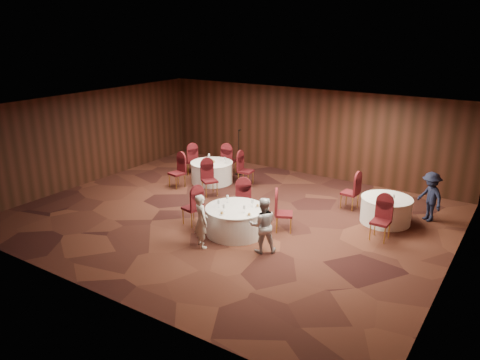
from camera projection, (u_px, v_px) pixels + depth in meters
The scene contains 15 objects.
ground at pixel (231, 216), 13.82m from camera, with size 12.00×12.00×0.00m, color black.
room_shell at pixel (230, 152), 13.20m from camera, with size 12.00×12.00×12.00m.
table_main at pixel (235, 220), 12.56m from camera, with size 1.62×1.62×0.74m.
table_left at pixel (212, 172), 16.67m from camera, with size 1.50×1.50×0.74m.
table_right at pixel (386, 210), 13.27m from camera, with size 1.42×1.42×0.74m.
chairs_main at pixel (240, 206), 13.19m from camera, with size 3.02×2.08×1.00m.
chairs_left at pixel (210, 169), 16.63m from camera, with size 3.10×2.97×1.00m.
chairs_right at pixel (364, 206), 13.20m from camera, with size 2.01×2.23×1.00m.
tabletop_main at pixel (238, 206), 12.25m from camera, with size 1.11×1.10×0.22m.
tabletop_left at pixel (212, 160), 16.52m from camera, with size 0.84×0.77×0.22m.
tabletop_right at pixel (394, 197), 12.79m from camera, with size 0.08×0.08×0.22m.
mic_stand at pixel (239, 161), 17.50m from camera, with size 0.24×0.24×1.72m.
woman_a at pixel (201, 221), 11.70m from camera, with size 0.51×0.34×1.40m, color silver.
woman_b at pixel (263, 225), 11.44m from camera, with size 0.69×0.54×1.42m, color silver.
man_c at pixel (430, 197), 13.29m from camera, with size 0.93×0.54×1.45m, color #161A31.
Camera 1 is at (7.22, -10.54, 5.37)m, focal length 35.00 mm.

